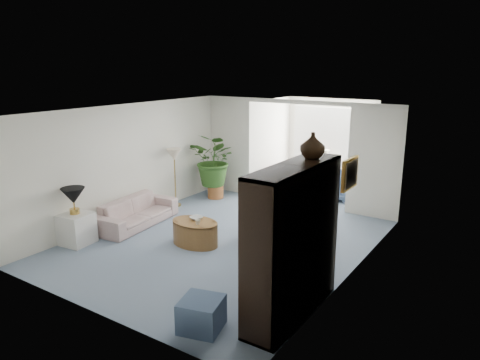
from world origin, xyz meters
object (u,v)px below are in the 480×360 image
Objects in this scene: coffee_bowl at (196,218)px; plant_pot at (216,192)px; entertainment_cabinet at (293,242)px; sofa at (137,212)px; ottoman at (201,314)px; coffee_table at (195,233)px; side_table_dark at (309,228)px; wingback_chair at (270,220)px; sunroom_chair_maroon at (287,178)px; cabinet_urn at (313,145)px; coffee_cup at (198,222)px; framed_picture at (351,174)px; sunroom_table at (324,178)px; sunroom_chair_blue at (340,185)px; table_lamp at (73,196)px; end_table at (76,229)px; floor_lamp at (174,155)px.

plant_pot is at bearing 119.22° from coffee_bowl.
coffee_bowl is 3.01m from entertainment_cabinet.
sofa is 4.20m from ottoman.
coffee_table is 1.69× the size of side_table_dark.
sofa is at bearing 163.04° from entertainment_cabinet.
wingback_chair is 1.17× the size of sunroom_chair_maroon.
cabinet_urn is 6.11m from sunroom_chair_maroon.
coffee_cup reaches higher than coffee_bowl.
coffee_bowl is 0.41× the size of side_table_dark.
cabinet_urn is at bearing -66.03° from side_table_dark.
coffee_table is 3.03m from plant_pot.
framed_picture reaches higher than sunroom_chair_maroon.
sunroom_table reaches higher than coffee_cup.
sunroom_chair_blue is at bearing 104.57° from entertainment_cabinet.
table_lamp is 1.10× the size of plant_pot.
end_table is 6.07× the size of coffee_cup.
end_table is 2.24m from coffee_table.
ottoman is at bearing -14.17° from end_table.
coffee_bowl is (1.84, 1.31, -0.46)m from table_lamp.
cabinet_urn is 6.46m from sunroom_table.
end_table reaches higher than coffee_bowl.
floor_lamp is 4.30m from sunroom_table.
sunroom_table is at bearing 141.65° from sunroom_chair_maroon.
cabinet_urn is (4.50, 0.54, 1.95)m from end_table.
coffee_cup reaches higher than plant_pot.
floor_lamp is 0.90× the size of plant_pot.
sunroom_chair_maroon is (1.56, 2.75, -0.92)m from floor_lamp.
framed_picture is 1.39× the size of floor_lamp.
cabinet_urn is (4.50, 0.54, 1.31)m from table_lamp.
end_table is 0.69× the size of wingback_chair.
wingback_chair is at bearing 38.81° from coffee_bowl.
coffee_cup is at bearing 28.55° from table_lamp.
wingback_chair is at bearing 126.06° from entertainment_cabinet.
sunroom_chair_maroon is (1.37, 4.19, 0.05)m from sofa.
coffee_table is at bearing 10.81° from sunroom_chair_maroon.
end_table is 1.16× the size of ottoman.
cabinet_urn is (2.47, -0.57, 1.75)m from coffee_cup.
cabinet_urn reaches higher than plant_pot.
table_lamp reaches higher than coffee_cup.
sunroom_table is at bearing -114.09° from wingback_chair.
plant_pot is 0.53× the size of sunroom_chair_blue.
floor_lamp is at bearing 89.74° from end_table.
wingback_chair is (1.05, 0.98, 0.16)m from coffee_table.
floor_lamp reaches higher than sunroom_chair_blue.
floor_lamp is 3.11m from wingback_chair.
coffee_cup reaches higher than coffee_table.
sunroom_table is (1.91, 2.44, 0.11)m from plant_pot.
framed_picture is 0.84× the size of end_table.
coffee_cup is 0.24× the size of plant_pot.
coffee_cup is 4.46m from sunroom_chair_maroon.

